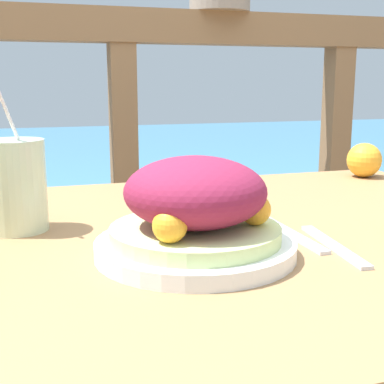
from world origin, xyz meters
name	(u,v)px	position (x,y,z in m)	size (l,w,h in m)	color
patio_table	(218,290)	(0.00, 0.00, 0.62)	(1.12, 0.83, 0.71)	#997047
railing_fence	(124,140)	(0.00, 0.78, 0.76)	(2.80, 0.08, 1.12)	brown
sea_backdrop	(65,179)	(0.00, 3.28, 0.21)	(12.00, 4.00, 0.43)	teal
salad_plate	(195,214)	(-0.07, -0.10, 0.76)	(0.25, 0.25, 0.13)	white
drink_glass	(16,185)	(-0.28, 0.09, 0.78)	(0.09, 0.09, 0.24)	beige
fork	(292,234)	(0.09, -0.06, 0.71)	(0.02, 0.18, 0.00)	silver
knife	(333,246)	(0.12, -0.12, 0.71)	(0.04, 0.18, 0.00)	silver
orange_near_glass	(364,160)	(0.47, 0.32, 0.75)	(0.08, 0.08, 0.08)	#F9A328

